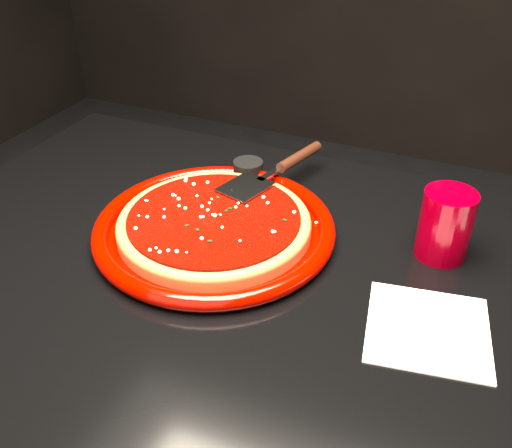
{
  "coord_description": "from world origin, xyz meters",
  "views": [
    {
      "loc": [
        0.26,
        -0.61,
        1.28
      ],
      "look_at": [
        -0.04,
        0.09,
        0.77
      ],
      "focal_mm": 40.0,
      "sensor_mm": 36.0,
      "label": 1
    }
  ],
  "objects": [
    {
      "name": "plate",
      "position": [
        -0.1,
        0.06,
        0.76
      ],
      "size": [
        0.51,
        0.51,
        0.03
      ],
      "primitive_type": "cylinder",
      "rotation": [
        0.0,
        0.0,
        -0.38
      ],
      "color": "#830400",
      "rests_on": "table"
    },
    {
      "name": "ramekin",
      "position": [
        -0.13,
        0.25,
        0.77
      ],
      "size": [
        0.07,
        0.07,
        0.04
      ],
      "primitive_type": "cylinder",
      "rotation": [
        0.0,
        0.0,
        0.4
      ],
      "color": "black",
      "rests_on": "table"
    },
    {
      "name": "cup",
      "position": [
        0.24,
        0.16,
        0.8
      ],
      "size": [
        0.1,
        0.1,
        0.11
      ],
      "primitive_type": "cylinder",
      "rotation": [
        0.0,
        0.0,
        0.37
      ],
      "color": "#8B000F",
      "rests_on": "table"
    },
    {
      "name": "parmesan_dusting",
      "position": [
        -0.1,
        0.06,
        0.79
      ],
      "size": [
        0.27,
        0.27,
        0.01
      ],
      "primitive_type": null,
      "color": "#F7E9BE",
      "rests_on": "plate"
    },
    {
      "name": "basil_flecks",
      "position": [
        -0.1,
        0.06,
        0.79
      ],
      "size": [
        0.24,
        0.24,
        0.0
      ],
      "primitive_type": null,
      "color": "black",
      "rests_on": "plate"
    },
    {
      "name": "napkin_a",
      "position": [
        0.25,
        -0.02,
        0.75
      ],
      "size": [
        0.18,
        0.18,
        0.0
      ],
      "primitive_type": "cube",
      "rotation": [
        0.0,
        0.0,
        0.16
      ],
      "color": "white",
      "rests_on": "table"
    },
    {
      "name": "pizza_server",
      "position": [
        -0.07,
        0.23,
        0.8
      ],
      "size": [
        0.16,
        0.3,
        0.02
      ],
      "primitive_type": null,
      "rotation": [
        0.0,
        0.0,
        -0.28
      ],
      "color": "#AFB2B7",
      "rests_on": "plate"
    },
    {
      "name": "pizza_crust_rim",
      "position": [
        -0.1,
        0.06,
        0.78
      ],
      "size": [
        0.4,
        0.4,
        0.02
      ],
      "primitive_type": "torus",
      "rotation": [
        0.0,
        0.0,
        -0.38
      ],
      "color": "brown",
      "rests_on": "plate"
    },
    {
      "name": "pizza_sauce",
      "position": [
        -0.1,
        0.06,
        0.78
      ],
      "size": [
        0.36,
        0.36,
        0.01
      ],
      "primitive_type": "cylinder",
      "rotation": [
        0.0,
        0.0,
        -0.38
      ],
      "color": "#630600",
      "rests_on": "plate"
    },
    {
      "name": "pizza_crust",
      "position": [
        -0.1,
        0.06,
        0.77
      ],
      "size": [
        0.4,
        0.4,
        0.02
      ],
      "primitive_type": "cylinder",
      "rotation": [
        0.0,
        0.0,
        -0.38
      ],
      "color": "brown",
      "rests_on": "plate"
    },
    {
      "name": "table",
      "position": [
        0.0,
        0.0,
        0.38
      ],
      "size": [
        1.2,
        0.8,
        0.75
      ],
      "primitive_type": "cube",
      "color": "black",
      "rests_on": "floor"
    }
  ]
}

